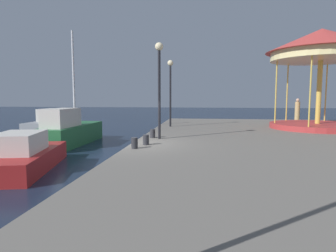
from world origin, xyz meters
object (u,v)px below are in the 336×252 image
Objects in this scene: lamp_post_mid_promenade at (159,73)px; bollard_south at (146,140)px; sailboat_green at (69,131)px; carousel at (321,54)px; motorboat_grey at (51,124)px; bollard_center at (135,143)px; bollard_north at (153,133)px; motorboat_red at (22,156)px; person_far_corner at (297,111)px; lamp_post_far_end at (170,81)px.

lamp_post_mid_promenade reaches higher than bollard_south.
sailboat_green reaches higher than lamp_post_mid_promenade.
carousel is (14.08, 2.82, 4.34)m from sailboat_green.
sailboat_green is 15.01m from carousel.
motorboat_grey is at bearing 128.21° from sailboat_green.
sailboat_green is 1.04× the size of carousel.
sailboat_green is 6.97m from bollard_center.
motorboat_red is at bearing -141.88° from bollard_north.
sailboat_green is 15.73m from person_far_corner.
lamp_post_far_end reaches higher than person_far_corner.
bollard_north is at bearing 38.12° from motorboat_red.
carousel is 3.51× the size of person_far_corner.
lamp_post_mid_promenade is at bearing 80.58° from bollard_south.
bollard_north is 0.23× the size of person_far_corner.
motorboat_grey is 12.02× the size of bollard_north.
motorboat_grey reaches higher than bollard_center.
bollard_south is at bearing -87.62° from bollard_north.
bollard_center is (4.08, 0.56, 0.48)m from motorboat_red.
sailboat_green is 15.95× the size of bollard_south.
sailboat_green is at bearing -154.26° from person_far_corner.
person_far_corner is (9.08, 9.01, 0.62)m from bollard_north.
motorboat_grey is 12.90m from bollard_center.
lamp_post_mid_promenade is 3.72m from bollard_center.
bollard_north is at bearing -38.08° from motorboat_grey.
motorboat_red is at bearing -137.20° from person_far_corner.
bollard_south is (8.83, -8.80, 0.33)m from motorboat_grey.
carousel is at bearing 29.05° from bollard_north.
bollard_center is (-0.41, -7.90, -2.64)m from lamp_post_far_end.
motorboat_grey is at bearing 169.08° from lamp_post_far_end.
motorboat_grey is 12.02× the size of bollard_south.
bollard_south is (5.15, -4.13, 0.21)m from sailboat_green.
carousel is 1.49× the size of lamp_post_far_end.
lamp_post_far_end is (5.31, 2.94, 2.85)m from sailboat_green.
motorboat_red is at bearing -117.97° from lamp_post_far_end.
motorboat_grey is 11.95m from lamp_post_mid_promenade.
bollard_south is at bearing 72.82° from bollard_center.
bollard_north is at bearing -150.95° from carousel.
bollard_center is (4.89, -4.96, 0.21)m from sailboat_green.
person_far_corner is (8.84, 3.89, -2.02)m from lamp_post_far_end.
bollard_north is 12.80m from person_far_corner.
lamp_post_far_end is at bearing -156.27° from person_far_corner.
sailboat_green is 6.70m from lamp_post_far_end.
lamp_post_mid_promenade reaches higher than bollard_north.
person_far_corner is (8.72, 9.28, -2.08)m from lamp_post_mid_promenade.
carousel reaches higher than bollard_center.
lamp_post_mid_promenade is at bearing -88.71° from lamp_post_far_end.
sailboat_green reaches higher than bollard_north.
lamp_post_far_end reaches higher than motorboat_red.
person_far_corner is at bearing 42.80° from motorboat_red.
lamp_post_far_end is 8.34m from bollard_center.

